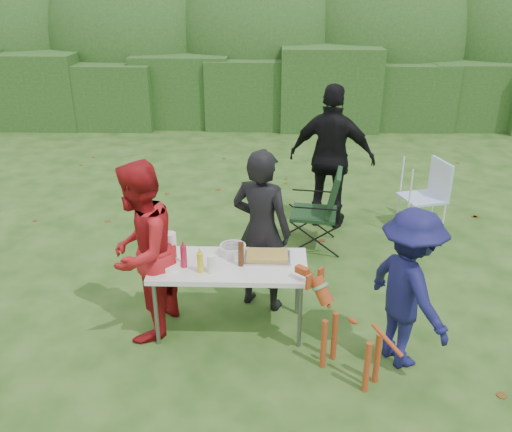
{
  "coord_description": "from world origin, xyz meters",
  "views": [
    {
      "loc": [
        0.41,
        -4.64,
        3.28
      ],
      "look_at": [
        0.26,
        0.45,
        1.0
      ],
      "focal_mm": 38.0,
      "sensor_mm": 36.0,
      "label": 1
    }
  ],
  "objects_px": {
    "beer_bottle": "(241,254)",
    "paper_towel_roll": "(170,245)",
    "camping_chair": "(314,209)",
    "person_red_jacket": "(141,252)",
    "mustard_bottle": "(200,263)",
    "folding_table": "(229,268)",
    "person_cook": "(261,231)",
    "person_black_puffy": "(332,158)",
    "child": "(408,289)",
    "dog": "(351,334)",
    "lawn_chair": "(422,195)",
    "ketchup_bottle": "(184,257)"
  },
  "relations": [
    {
      "from": "beer_bottle",
      "to": "paper_towel_roll",
      "type": "relative_size",
      "value": 0.92
    },
    {
      "from": "camping_chair",
      "to": "paper_towel_roll",
      "type": "bearing_deg",
      "value": 57.22
    },
    {
      "from": "person_red_jacket",
      "to": "paper_towel_roll",
      "type": "xyz_separation_m",
      "value": [
        0.25,
        0.19,
        -0.02
      ]
    },
    {
      "from": "mustard_bottle",
      "to": "folding_table",
      "type": "bearing_deg",
      "value": 33.7
    },
    {
      "from": "person_cook",
      "to": "person_black_puffy",
      "type": "relative_size",
      "value": 0.88
    },
    {
      "from": "folding_table",
      "to": "child",
      "type": "relative_size",
      "value": 0.99
    },
    {
      "from": "dog",
      "to": "lawn_chair",
      "type": "bearing_deg",
      "value": -72.0
    },
    {
      "from": "camping_chair",
      "to": "person_cook",
      "type": "bearing_deg",
      "value": 73.75
    },
    {
      "from": "beer_bottle",
      "to": "paper_towel_roll",
      "type": "bearing_deg",
      "value": 168.08
    },
    {
      "from": "person_red_jacket",
      "to": "dog",
      "type": "relative_size",
      "value": 1.95
    },
    {
      "from": "folding_table",
      "to": "child",
      "type": "height_order",
      "value": "child"
    },
    {
      "from": "lawn_chair",
      "to": "paper_towel_roll",
      "type": "distance_m",
      "value": 3.88
    },
    {
      "from": "ketchup_bottle",
      "to": "person_red_jacket",
      "type": "bearing_deg",
      "value": 179.67
    },
    {
      "from": "camping_chair",
      "to": "folding_table",
      "type": "bearing_deg",
      "value": 71.47
    },
    {
      "from": "child",
      "to": "ketchup_bottle",
      "type": "distance_m",
      "value": 2.07
    },
    {
      "from": "child",
      "to": "camping_chair",
      "type": "bearing_deg",
      "value": -9.54
    },
    {
      "from": "dog",
      "to": "mustard_bottle",
      "type": "distance_m",
      "value": 1.5
    },
    {
      "from": "person_red_jacket",
      "to": "child",
      "type": "relative_size",
      "value": 1.18
    },
    {
      "from": "person_red_jacket",
      "to": "dog",
      "type": "xyz_separation_m",
      "value": [
        1.93,
        -0.59,
        -0.46
      ]
    },
    {
      "from": "camping_chair",
      "to": "lawn_chair",
      "type": "bearing_deg",
      "value": -149.83
    },
    {
      "from": "camping_chair",
      "to": "beer_bottle",
      "type": "bearing_deg",
      "value": 74.75
    },
    {
      "from": "person_red_jacket",
      "to": "ketchup_bottle",
      "type": "xyz_separation_m",
      "value": [
        0.4,
        -0.0,
        -0.04
      ]
    },
    {
      "from": "ketchup_bottle",
      "to": "paper_towel_roll",
      "type": "height_order",
      "value": "paper_towel_roll"
    },
    {
      "from": "folding_table",
      "to": "dog",
      "type": "bearing_deg",
      "value": -30.9
    },
    {
      "from": "person_cook",
      "to": "ketchup_bottle",
      "type": "distance_m",
      "value": 0.89
    },
    {
      "from": "beer_bottle",
      "to": "person_cook",
      "type": "bearing_deg",
      "value": 69.21
    },
    {
      "from": "folding_table",
      "to": "beer_bottle",
      "type": "xyz_separation_m",
      "value": [
        0.12,
        -0.03,
        0.17
      ]
    },
    {
      "from": "person_black_puffy",
      "to": "child",
      "type": "height_order",
      "value": "person_black_puffy"
    },
    {
      "from": "person_red_jacket",
      "to": "mustard_bottle",
      "type": "height_order",
      "value": "person_red_jacket"
    },
    {
      "from": "person_black_puffy",
      "to": "child",
      "type": "relative_size",
      "value": 1.32
    },
    {
      "from": "person_black_puffy",
      "to": "dog",
      "type": "height_order",
      "value": "person_black_puffy"
    },
    {
      "from": "paper_towel_roll",
      "to": "person_red_jacket",
      "type": "bearing_deg",
      "value": -142.65
    },
    {
      "from": "child",
      "to": "camping_chair",
      "type": "distance_m",
      "value": 2.4
    },
    {
      "from": "camping_chair",
      "to": "paper_towel_roll",
      "type": "xyz_separation_m",
      "value": [
        -1.53,
        -1.74,
        0.34
      ]
    },
    {
      "from": "camping_chair",
      "to": "mustard_bottle",
      "type": "distance_m",
      "value": 2.37
    },
    {
      "from": "beer_bottle",
      "to": "ketchup_bottle",
      "type": "bearing_deg",
      "value": -175.51
    },
    {
      "from": "person_black_puffy",
      "to": "beer_bottle",
      "type": "bearing_deg",
      "value": 83.11
    },
    {
      "from": "person_black_puffy",
      "to": "lawn_chair",
      "type": "height_order",
      "value": "person_black_puffy"
    },
    {
      "from": "ketchup_bottle",
      "to": "beer_bottle",
      "type": "bearing_deg",
      "value": 4.49
    },
    {
      "from": "camping_chair",
      "to": "beer_bottle",
      "type": "height_order",
      "value": "camping_chair"
    },
    {
      "from": "person_cook",
      "to": "camping_chair",
      "type": "xyz_separation_m",
      "value": [
        0.65,
        1.4,
        -0.35
      ]
    },
    {
      "from": "person_red_jacket",
      "to": "camping_chair",
      "type": "height_order",
      "value": "person_red_jacket"
    },
    {
      "from": "dog",
      "to": "lawn_chair",
      "type": "relative_size",
      "value": 0.93
    },
    {
      "from": "lawn_chair",
      "to": "mustard_bottle",
      "type": "xyz_separation_m",
      "value": [
        -2.74,
        -2.64,
        0.35
      ]
    },
    {
      "from": "person_red_jacket",
      "to": "mustard_bottle",
      "type": "xyz_separation_m",
      "value": [
        0.57,
        -0.1,
        -0.05
      ]
    },
    {
      "from": "beer_bottle",
      "to": "person_black_puffy",
      "type": "bearing_deg",
      "value": 66.76
    },
    {
      "from": "person_cook",
      "to": "paper_towel_roll",
      "type": "height_order",
      "value": "person_cook"
    },
    {
      "from": "paper_towel_roll",
      "to": "lawn_chair",
      "type": "bearing_deg",
      "value": 37.44
    },
    {
      "from": "person_black_puffy",
      "to": "paper_towel_roll",
      "type": "distance_m",
      "value": 3.01
    },
    {
      "from": "camping_chair",
      "to": "person_red_jacket",
      "type": "bearing_deg",
      "value": 55.89
    }
  ]
}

